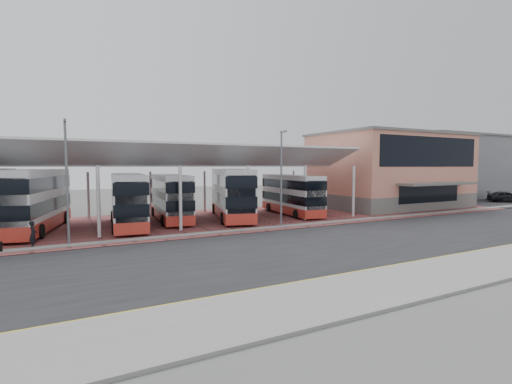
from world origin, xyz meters
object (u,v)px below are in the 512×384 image
at_px(bus_4, 231,194).
at_px(carpark_car_b, 506,196).
at_px(bus_3, 170,198).
at_px(bus_1, 35,201).
at_px(terminal, 390,170).
at_px(bus_5, 291,195).
at_px(pedestrian, 33,234).
at_px(bus_2, 128,200).
at_px(carpark_car_a, 506,197).

xyz_separation_m(bus_4, carpark_car_b, (42.94, -2.43, -1.68)).
bearing_deg(bus_3, bus_1, -170.24).
distance_m(terminal, bus_3, 28.37).
height_order(bus_5, carpark_car_b, bus_5).
height_order(bus_3, pedestrian, bus_3).
bearing_deg(bus_5, terminal, 9.84).
bearing_deg(bus_2, bus_5, 6.81).
bearing_deg(pedestrian, bus_1, 8.14).
relative_size(bus_3, bus_5, 1.03).
xyz_separation_m(bus_2, carpark_car_a, (50.73, -2.93, -1.42)).
relative_size(bus_1, bus_5, 1.17).
xyz_separation_m(bus_1, bus_2, (6.81, -1.08, -0.20)).
xyz_separation_m(bus_1, pedestrian, (0.20, -6.92, -1.57)).
relative_size(bus_1, carpark_car_a, 2.69).
xyz_separation_m(terminal, carpark_car_a, (18.35, -4.34, -3.81)).
xyz_separation_m(bus_3, carpark_car_a, (46.62, -4.83, -1.35)).
xyz_separation_m(pedestrian, carpark_car_a, (57.35, 2.91, -0.06)).
relative_size(bus_2, bus_5, 1.07).
relative_size(bus_4, bus_5, 1.16).
height_order(bus_1, bus_5, bus_1).
distance_m(terminal, carpark_car_a, 19.24).
distance_m(carpark_car_a, carpark_car_b, 2.21).
height_order(bus_1, carpark_car_a, bus_1).
bearing_deg(bus_3, carpark_car_a, -0.40).
height_order(bus_3, bus_4, bus_4).
distance_m(pedestrian, carpark_car_b, 59.46).
xyz_separation_m(bus_1, carpark_car_a, (57.55, -4.01, -1.62)).
relative_size(bus_2, pedestrian, 6.51).
xyz_separation_m(pedestrian, carpark_car_b, (59.33, 3.87, -0.12)).
relative_size(pedestrian, carpark_car_a, 0.38).
bearing_deg(bus_2, pedestrian, -132.55).
bearing_deg(bus_2, carpark_car_a, 2.71).
height_order(terminal, bus_1, terminal).
relative_size(bus_1, carpark_car_b, 2.51).
distance_m(terminal, bus_4, 22.72).
height_order(bus_5, carpark_car_a, bus_5).
bearing_deg(carpark_car_a, bus_2, 124.22).
relative_size(bus_2, carpark_car_b, 2.28).
distance_m(terminal, bus_1, 39.25).
relative_size(bus_1, bus_2, 1.10).
bearing_deg(pedestrian, carpark_car_b, -79.79).
bearing_deg(bus_4, pedestrian, -143.39).
height_order(terminal, carpark_car_b, terminal).
bearing_deg(carpark_car_b, bus_5, 153.28).
bearing_deg(carpark_car_a, pedestrian, 130.43).
height_order(terminal, bus_4, terminal).
bearing_deg(carpark_car_a, bus_4, 122.78).
bearing_deg(bus_2, bus_1, 176.97).
bearing_deg(bus_4, carpark_car_a, 10.82).
bearing_deg(bus_2, bus_3, 30.75).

